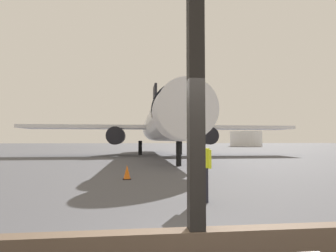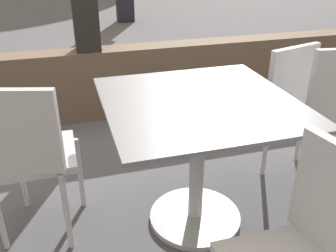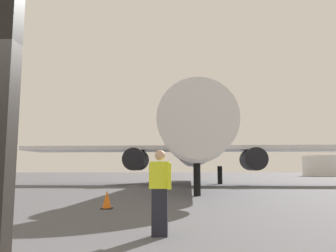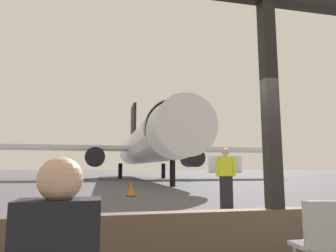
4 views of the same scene
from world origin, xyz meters
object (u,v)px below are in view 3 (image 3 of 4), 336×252
at_px(airplane, 194,144).
at_px(fuel_storage_tank, 325,166).
at_px(ground_crew_worker, 160,191).
at_px(traffic_cone, 107,200).

xyz_separation_m(airplane, fuel_storage_tank, (27.51, 44.24, -1.42)).
xyz_separation_m(ground_crew_worker, fuel_storage_tank, (28.48, 66.64, 1.17)).
distance_m(ground_crew_worker, fuel_storage_tank, 72.49).
distance_m(ground_crew_worker, traffic_cone, 5.28).
bearing_deg(ground_crew_worker, airplane, 87.52).
relative_size(ground_crew_worker, traffic_cone, 2.76).
bearing_deg(airplane, traffic_cone, -100.29).
bearing_deg(ground_crew_worker, traffic_cone, 115.25).
height_order(airplane, fuel_storage_tank, airplane).
relative_size(airplane, ground_crew_worker, 17.62).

